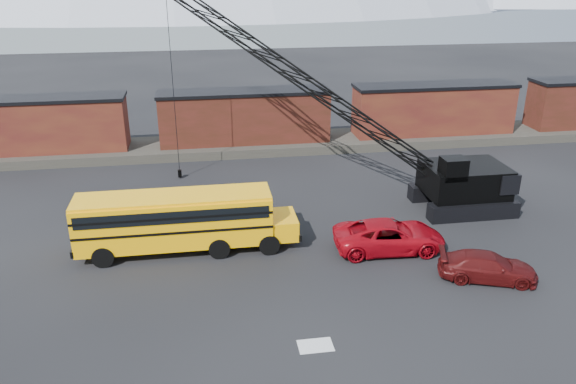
% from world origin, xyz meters
% --- Properties ---
extents(ground, '(160.00, 160.00, 0.00)m').
position_xyz_m(ground, '(0.00, 0.00, 0.00)').
color(ground, black).
rests_on(ground, ground).
extents(gravel_berm, '(120.00, 5.00, 0.70)m').
position_xyz_m(gravel_berm, '(0.00, 22.00, 0.35)').
color(gravel_berm, '#454239').
rests_on(gravel_berm, ground).
extents(boxcar_west_near, '(13.70, 3.10, 4.17)m').
position_xyz_m(boxcar_west_near, '(-16.00, 22.00, 2.76)').
color(boxcar_west_near, '#451314').
rests_on(boxcar_west_near, gravel_berm).
extents(boxcar_mid, '(13.70, 3.10, 4.17)m').
position_xyz_m(boxcar_mid, '(0.00, 22.00, 2.76)').
color(boxcar_mid, '#501C16').
rests_on(boxcar_mid, gravel_berm).
extents(boxcar_east_near, '(13.70, 3.10, 4.17)m').
position_xyz_m(boxcar_east_near, '(16.00, 22.00, 2.76)').
color(boxcar_east_near, '#451314').
rests_on(boxcar_east_near, gravel_berm).
extents(snow_patch, '(1.40, 0.90, 0.02)m').
position_xyz_m(snow_patch, '(0.50, -4.00, 0.01)').
color(snow_patch, silver).
rests_on(snow_patch, ground).
extents(school_bus, '(11.65, 2.65, 3.19)m').
position_xyz_m(school_bus, '(-4.81, 5.03, 1.79)').
color(school_bus, '#FFAD05').
rests_on(school_bus, ground).
extents(red_pickup, '(5.99, 3.00, 1.63)m').
position_xyz_m(red_pickup, '(5.99, 3.38, 0.81)').
color(red_pickup, '#A70813').
rests_on(red_pickup, ground).
extents(maroon_suv, '(4.98, 3.23, 1.34)m').
position_xyz_m(maroon_suv, '(9.72, -0.25, 0.67)').
color(maroon_suv, '#490D0D').
rests_on(maroon_suv, ground).
extents(crawler_crane, '(20.72, 10.65, 13.45)m').
position_xyz_m(crawler_crane, '(2.72, 12.05, 7.59)').
color(crawler_crane, black).
rests_on(crawler_crane, ground).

